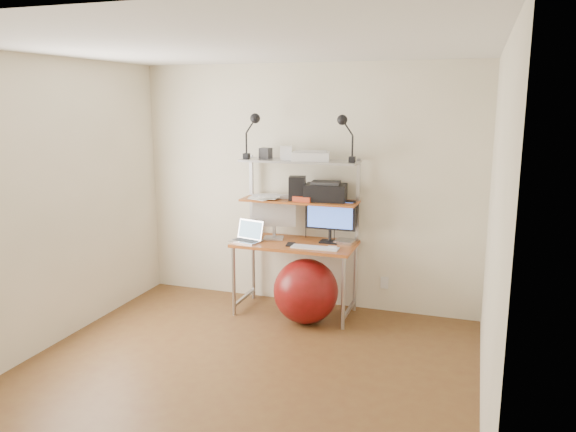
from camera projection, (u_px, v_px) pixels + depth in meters
name	position (u px, v px, depth m)	size (l,w,h in m)	color
room	(235.00, 222.00, 4.15)	(3.60, 3.60, 3.60)	brown
computer_desk	(297.00, 220.00, 5.60)	(1.20, 0.60, 1.57)	#AA4A21
wall_outlet	(384.00, 283.00, 5.73)	(0.08, 0.01, 0.12)	silver
monitor_silver	(274.00, 213.00, 5.71)	(0.44, 0.20, 0.49)	#B6B6BB
monitor_black	(330.00, 217.00, 5.56)	(0.51, 0.14, 0.51)	black
laptop	(248.00, 237.00, 5.64)	(0.35, 0.30, 0.26)	silver
keyboard	(315.00, 248.00, 5.37)	(0.46, 0.13, 0.01)	silver
mouse	(332.00, 248.00, 5.35)	(0.08, 0.05, 0.02)	silver
mac_mini	(345.00, 242.00, 5.56)	(0.18, 0.18, 0.03)	silver
phone	(291.00, 244.00, 5.50)	(0.08, 0.14, 0.01)	black
printer	(326.00, 192.00, 5.55)	(0.44, 0.32, 0.19)	black
nas_cube	(297.00, 188.00, 5.59)	(0.16, 0.16, 0.24)	black
red_box	(303.00, 199.00, 5.53)	(0.19, 0.13, 0.05)	#AE371B
scanner	(311.00, 156.00, 5.49)	(0.41, 0.31, 0.10)	silver
box_white	(286.00, 153.00, 5.57)	(0.12, 0.10, 0.14)	silver
box_grey	(266.00, 153.00, 5.69)	(0.11, 0.11, 0.11)	#2D2D2F
clip_lamp_left	(253.00, 126.00, 5.56)	(0.18, 0.10, 0.45)	black
clip_lamp_right	(344.00, 128.00, 5.29)	(0.18, 0.10, 0.45)	black
exercise_ball	(306.00, 291.00, 5.44)	(0.63, 0.63, 0.63)	maroon
paper_stack	(266.00, 196.00, 5.73)	(0.38, 0.40, 0.03)	white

